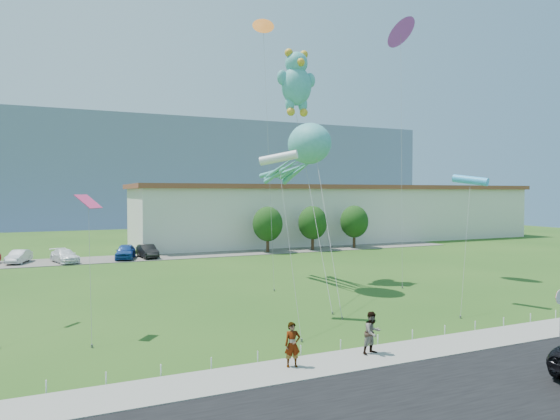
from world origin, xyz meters
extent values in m
plane|color=#244C15|center=(0.00, 0.00, 0.00)|extent=(160.00, 160.00, 0.00)
cube|color=black|center=(0.00, -8.00, 0.03)|extent=(80.00, 8.00, 0.06)
cube|color=gray|center=(0.00, -2.75, 0.05)|extent=(80.00, 2.50, 0.10)
cube|color=#59544C|center=(0.00, 35.00, 0.03)|extent=(70.00, 6.00, 0.06)
cube|color=slate|center=(0.00, 120.00, 12.50)|extent=(160.00, 50.00, 25.00)
cube|color=beige|center=(26.00, 44.00, 3.80)|extent=(60.00, 14.00, 7.60)
cube|color=brown|center=(26.00, 44.00, 7.90)|extent=(61.00, 15.00, 0.60)
cylinder|color=white|center=(-13.00, -1.30, 0.25)|extent=(0.05, 0.05, 0.50)
cylinder|color=white|center=(-11.00, -1.30, 0.25)|extent=(0.05, 0.05, 0.50)
cylinder|color=white|center=(-9.00, -1.30, 0.25)|extent=(0.05, 0.05, 0.50)
cylinder|color=white|center=(-7.00, -1.30, 0.25)|extent=(0.05, 0.05, 0.50)
cylinder|color=white|center=(-5.00, -1.30, 0.25)|extent=(0.05, 0.05, 0.50)
cylinder|color=white|center=(-3.00, -1.30, 0.25)|extent=(0.05, 0.05, 0.50)
cylinder|color=white|center=(-1.00, -1.30, 0.25)|extent=(0.05, 0.05, 0.50)
cylinder|color=white|center=(1.00, -1.30, 0.25)|extent=(0.05, 0.05, 0.50)
cylinder|color=white|center=(3.00, -1.30, 0.25)|extent=(0.05, 0.05, 0.50)
cylinder|color=white|center=(5.00, -1.30, 0.25)|extent=(0.05, 0.05, 0.50)
cylinder|color=white|center=(7.00, -1.30, 0.25)|extent=(0.05, 0.05, 0.50)
cylinder|color=white|center=(9.00, -1.30, 0.25)|extent=(0.05, 0.05, 0.50)
cylinder|color=white|center=(11.00, -1.30, 0.25)|extent=(0.05, 0.05, 0.50)
cylinder|color=white|center=(13.00, -1.30, 0.25)|extent=(0.05, 0.05, 0.50)
cylinder|color=#3F2B19|center=(10.00, 34.00, 1.10)|extent=(0.36, 0.36, 2.20)
ellipsoid|color=#14380F|center=(10.00, 34.00, 3.40)|extent=(3.60, 3.60, 4.14)
cylinder|color=#3F2B19|center=(16.00, 34.00, 1.10)|extent=(0.36, 0.36, 2.20)
ellipsoid|color=#14380F|center=(16.00, 34.00, 3.40)|extent=(3.60, 3.60, 4.14)
cylinder|color=#3F2B19|center=(22.00, 34.00, 1.10)|extent=(0.36, 0.36, 2.20)
ellipsoid|color=#14380F|center=(22.00, 34.00, 3.40)|extent=(3.60, 3.60, 4.14)
imported|color=gray|center=(-3.99, -2.55, 1.00)|extent=(0.72, 0.53, 1.80)
imported|color=gray|center=(-0.11, -2.48, 1.02)|extent=(1.00, 0.84, 1.84)
imported|color=silver|center=(-16.33, 35.50, 0.71)|extent=(2.43, 4.15, 1.29)
imported|color=white|center=(-12.12, 34.14, 0.72)|extent=(3.14, 4.89, 1.32)
imported|color=#1A4291|center=(-6.17, 34.50, 0.84)|extent=(2.81, 4.87, 1.56)
imported|color=black|center=(-3.90, 34.52, 0.77)|extent=(1.97, 4.45, 1.42)
ellipsoid|color=teal|center=(4.11, 11.78, 10.65)|extent=(2.96, 3.85, 2.96)
sphere|color=white|center=(3.58, 10.62, 10.97)|extent=(0.47, 0.47, 0.47)
sphere|color=white|center=(4.64, 10.62, 10.97)|extent=(0.47, 0.47, 0.47)
cylinder|color=slate|center=(1.89, 3.38, 0.08)|extent=(0.10, 0.10, 0.16)
cylinder|color=gray|center=(3.00, 7.08, 5.01)|extent=(2.25, 7.43, 9.71)
ellipsoid|color=teal|center=(4.92, 15.64, 15.60)|extent=(2.47, 2.10, 3.09)
sphere|color=teal|center=(4.92, 15.64, 17.40)|extent=(1.80, 1.80, 1.80)
sphere|color=gold|center=(4.26, 15.64, 18.16)|extent=(0.66, 0.66, 0.66)
sphere|color=gold|center=(5.59, 15.64, 18.16)|extent=(0.66, 0.66, 0.66)
sphere|color=gold|center=(4.92, 14.88, 17.31)|extent=(0.66, 0.66, 0.66)
ellipsoid|color=teal|center=(3.69, 15.64, 16.17)|extent=(0.85, 0.61, 1.20)
ellipsoid|color=teal|center=(6.16, 15.64, 16.17)|extent=(0.85, 0.61, 1.20)
ellipsoid|color=teal|center=(4.35, 15.64, 14.17)|extent=(0.76, 0.66, 1.23)
ellipsoid|color=teal|center=(5.49, 15.64, 14.17)|extent=(0.76, 0.66, 1.23)
sphere|color=gold|center=(4.35, 15.45, 13.51)|extent=(0.66, 0.66, 0.66)
sphere|color=gold|center=(5.49, 15.45, 13.51)|extent=(0.66, 0.66, 0.66)
cylinder|color=slate|center=(1.99, 4.64, 0.08)|extent=(0.10, 0.10, 0.16)
cylinder|color=gray|center=(3.46, 10.14, 6.74)|extent=(2.96, 11.02, 13.18)
cube|color=#E8336C|center=(-11.18, 5.98, 6.67)|extent=(1.29, 1.29, 0.86)
cylinder|color=slate|center=(-11.22, 3.65, 0.08)|extent=(0.10, 0.10, 0.16)
cylinder|color=gray|center=(-11.20, 4.81, 3.31)|extent=(0.07, 2.35, 6.32)
cone|color=orange|center=(3.01, 17.97, 20.86)|extent=(1.80, 1.33, 1.33)
cylinder|color=slate|center=(1.59, 12.36, 0.08)|extent=(0.10, 0.10, 0.16)
cylinder|color=gray|center=(2.30, 15.16, 10.41)|extent=(1.45, 5.64, 20.51)
cylinder|color=white|center=(-1.02, 5.62, 9.09)|extent=(0.50, 2.25, 0.87)
cylinder|color=slate|center=(-2.04, 0.56, 0.08)|extent=(0.10, 0.10, 0.16)
cylinder|color=gray|center=(-1.53, 3.09, 4.53)|extent=(1.05, 5.08, 8.74)
cylinder|color=#36ABF4|center=(11.36, 3.57, 7.90)|extent=(0.50, 2.25, 0.87)
cylinder|color=slate|center=(8.15, 0.93, 0.08)|extent=(0.10, 0.10, 0.16)
cylinder|color=gray|center=(9.75, 2.25, 3.93)|extent=(3.24, 2.67, 7.55)
cone|color=#B236DA|center=(13.90, 14.10, 20.57)|extent=(1.80, 1.33, 1.33)
cylinder|color=slate|center=(10.69, 9.45, 0.08)|extent=(0.10, 0.10, 0.16)
cylinder|color=gray|center=(12.29, 11.78, 10.27)|extent=(3.24, 4.68, 20.22)
camera|label=1|loc=(-12.45, -20.49, 7.11)|focal=32.00mm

